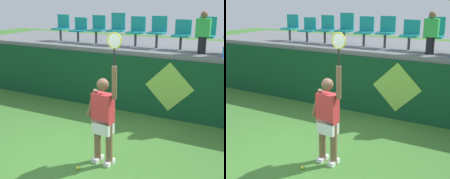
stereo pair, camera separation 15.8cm
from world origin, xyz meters
The scene contains 15 objects.
ground_plane centered at (0.00, 0.00, 0.00)m, with size 40.00×40.00×0.00m, color #3D752D.
court_back_wall centered at (0.00, 2.89, 0.77)m, with size 11.73×0.20×1.55m, color #0F4223.
spectator_platform centered at (0.00, 4.36, 1.61)m, with size 11.73×3.05×0.12m, color slate.
tennis_player centered at (0.60, 0.08, 0.92)m, with size 0.75×0.29×2.47m.
tennis_ball centered at (0.31, -0.37, 0.03)m, with size 0.07×0.07×0.07m, color #D1E533.
stadium_chair_0 centered at (-2.95, 3.74, 2.12)m, with size 0.44×0.42×0.82m.
stadium_chair_1 centered at (-2.28, 3.74, 2.08)m, with size 0.44×0.42×0.75m.
stadium_chair_2 centered at (-1.62, 3.74, 2.13)m, with size 0.44×0.42×0.83m.
stadium_chair_3 centered at (-0.97, 3.75, 2.17)m, with size 0.44×0.42×0.91m.
stadium_chair_4 centered at (-0.33, 3.74, 2.13)m, with size 0.44×0.42×0.83m.
stadium_chair_5 centered at (0.31, 3.74, 2.15)m, with size 0.44×0.42×0.86m.
stadium_chair_6 centered at (0.98, 3.74, 2.11)m, with size 0.44×0.42×0.78m.
stadium_chair_7 centered at (1.61, 3.75, 2.15)m, with size 0.44×0.42×0.88m.
spectator_0 centered at (1.61, 3.32, 2.20)m, with size 0.34×0.20×1.03m.
wall_signage_mount centered at (1.00, 2.79, 0.00)m, with size 1.27×0.01×1.49m.
Camera 2 is at (3.32, -4.46, 3.02)m, focal length 49.93 mm.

